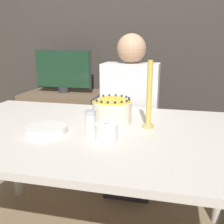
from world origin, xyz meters
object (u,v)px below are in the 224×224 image
Objects in this scene: sugar_bowl at (106,131)px; sugar_shaker at (91,123)px; candle at (149,100)px; cake at (112,111)px; person_man_blue_shirt at (130,127)px; tv_monitor at (63,70)px.

sugar_shaker reaches higher than sugar_bowl.
cake is at bearing 168.58° from candle.
sugar_shaker is at bearing 85.47° from person_man_blue_shirt.
candle is at bearing -11.42° from cake.
sugar_bowl is at bearing 91.69° from person_man_blue_shirt.
sugar_bowl is at bearing -59.11° from tv_monitor.
person_man_blue_shirt reaches higher than sugar_shaker.
sugar_shaker is at bearing -61.36° from tv_monitor.
cake is 0.21m from sugar_shaker.
sugar_bowl is 0.31× the size of candle.
tv_monitor reaches higher than candle.
person_man_blue_shirt reaches higher than tv_monitor.
sugar_bowl is at bearing -82.59° from cake.
sugar_bowl is 0.09× the size of person_man_blue_shirt.
person_man_blue_shirt is at bearing 91.69° from sugar_bowl.
sugar_bowl is at bearing -128.51° from candle.
sugar_bowl is 0.10m from sugar_shaker.
person_man_blue_shirt is 2.22× the size of tv_monitor.
sugar_bowl is 0.19× the size of tv_monitor.
candle is at bearing 33.84° from sugar_shaker.
cake is 0.17× the size of person_man_blue_shirt.
candle is (0.16, 0.21, 0.10)m from sugar_bowl.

